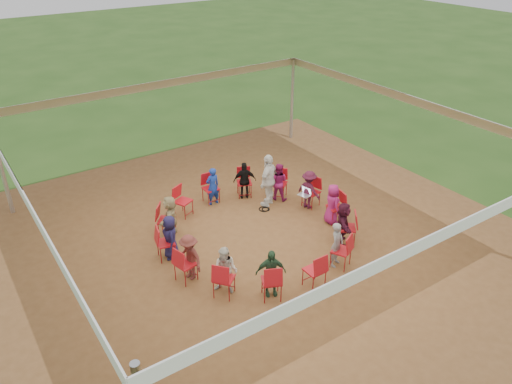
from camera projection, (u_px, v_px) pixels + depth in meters
ground at (256, 239)px, 13.06m from camera, size 80.00×80.00×0.00m
dirt_patch at (256, 238)px, 13.06m from camera, size 13.00×13.00×0.00m
tent at (256, 156)px, 11.93m from camera, size 10.33×10.33×3.00m
chair_0 at (311, 192)px, 14.35m from camera, size 0.52×0.51×0.90m
chair_1 at (279, 184)px, 14.81m from camera, size 0.61×0.60×0.90m
chair_2 at (244, 183)px, 14.88m from camera, size 0.57×0.58×0.90m
chair_3 at (211, 189)px, 14.55m from camera, size 0.42×0.44×0.90m
chair_4 at (183, 202)px, 13.88m from camera, size 0.57×0.58×0.90m
chair_5 at (166, 220)px, 13.00m from camera, size 0.61×0.60×0.90m
chair_6 at (166, 243)px, 12.10m from camera, size 0.52×0.51×0.90m
chair_7 at (186, 264)px, 11.34m from camera, size 0.52×0.51×0.90m
chair_8 at (224, 279)px, 10.88m from camera, size 0.61×0.60×0.90m
chair_9 at (272, 281)px, 10.81m from camera, size 0.57×0.58×0.90m
chair_10 at (314, 270)px, 11.14m from camera, size 0.42×0.44×0.90m
chair_11 at (341, 251)px, 11.81m from camera, size 0.57×0.58×0.90m
chair_12 at (347, 228)px, 12.69m from camera, size 0.61×0.60×0.90m
chair_13 at (336, 207)px, 13.59m from camera, size 0.52×0.51×0.90m
person_seated_0 at (309, 190)px, 14.21m from camera, size 0.53×0.81×1.15m
person_seated_1 at (278, 182)px, 14.65m from camera, size 0.60×0.64×1.15m
person_seated_2 at (245, 181)px, 14.71m from camera, size 0.76×0.60×1.15m
person_seated_3 at (213, 186)px, 14.40m from camera, size 0.42×0.28×1.15m
person_seated_4 at (170, 216)px, 12.93m from camera, size 0.98×1.08×1.15m
person_seated_5 at (170, 237)px, 12.07m from camera, size 0.43×0.62×1.15m
person_seated_6 at (189, 257)px, 11.35m from camera, size 0.53×0.81×1.15m
person_seated_7 at (226, 271)px, 10.92m from camera, size 0.60×0.64×1.15m
person_seated_8 at (271, 273)px, 10.85m from camera, size 0.76×0.60×1.15m
person_seated_9 at (337, 244)px, 11.80m from camera, size 0.50×0.43×1.15m
person_seated_10 at (343, 223)px, 12.63m from camera, size 0.98×1.08×1.15m
person_seated_11 at (332, 204)px, 13.49m from camera, size 0.43×0.62×1.15m
standing_person at (269, 180)px, 14.26m from camera, size 1.04×0.87×1.58m
cable_coil at (265, 209)px, 14.36m from camera, size 0.31×0.31×0.03m
laptop at (305, 192)px, 14.12m from camera, size 0.33×0.38×0.23m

